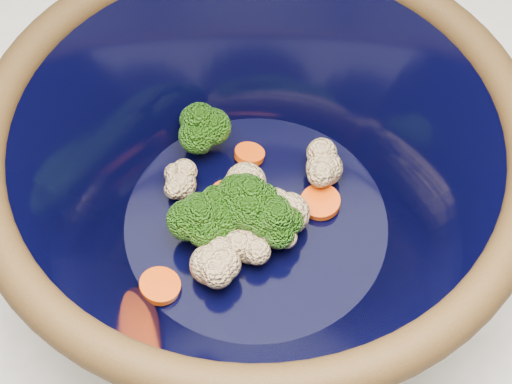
% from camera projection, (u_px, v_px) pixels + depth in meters
% --- Properties ---
extents(counter, '(1.20, 1.20, 0.90)m').
position_uv_depth(counter, '(212.00, 356.00, 1.02)').
color(counter, beige).
rests_on(counter, ground).
extents(mixing_bowl, '(0.43, 0.43, 0.17)m').
position_uv_depth(mixing_bowl, '(256.00, 180.00, 0.53)').
color(mixing_bowl, black).
rests_on(mixing_bowl, counter).
extents(vegetable_pile, '(0.17, 0.17, 0.06)m').
position_uv_depth(vegetable_pile, '(239.00, 201.00, 0.56)').
color(vegetable_pile, '#608442').
rests_on(vegetable_pile, mixing_bowl).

